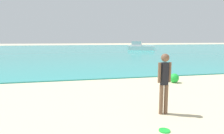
{
  "coord_description": "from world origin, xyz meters",
  "views": [
    {
      "loc": [
        -1.38,
        2.01,
        2.03
      ],
      "look_at": [
        0.33,
        9.79,
        0.9
      ],
      "focal_mm": 31.42,
      "sensor_mm": 36.0,
      "label": 1
    }
  ],
  "objects_px": {
    "person_standing": "(164,80)",
    "frisbee": "(164,131)",
    "boat_far": "(140,47)",
    "beach_ball": "(174,78)"
  },
  "relations": [
    {
      "from": "person_standing",
      "to": "beach_ball",
      "type": "height_order",
      "value": "person_standing"
    },
    {
      "from": "person_standing",
      "to": "frisbee",
      "type": "height_order",
      "value": "person_standing"
    },
    {
      "from": "person_standing",
      "to": "frisbee",
      "type": "distance_m",
      "value": 1.42
    },
    {
      "from": "frisbee",
      "to": "boat_far",
      "type": "height_order",
      "value": "boat_far"
    },
    {
      "from": "boat_far",
      "to": "frisbee",
      "type": "bearing_deg",
      "value": -83.78
    },
    {
      "from": "person_standing",
      "to": "boat_far",
      "type": "distance_m",
      "value": 31.53
    },
    {
      "from": "frisbee",
      "to": "boat_far",
      "type": "bearing_deg",
      "value": 70.4
    },
    {
      "from": "frisbee",
      "to": "beach_ball",
      "type": "distance_m",
      "value": 5.26
    },
    {
      "from": "frisbee",
      "to": "beach_ball",
      "type": "height_order",
      "value": "beach_ball"
    },
    {
      "from": "beach_ball",
      "to": "person_standing",
      "type": "bearing_deg",
      "value": -123.83
    }
  ]
}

